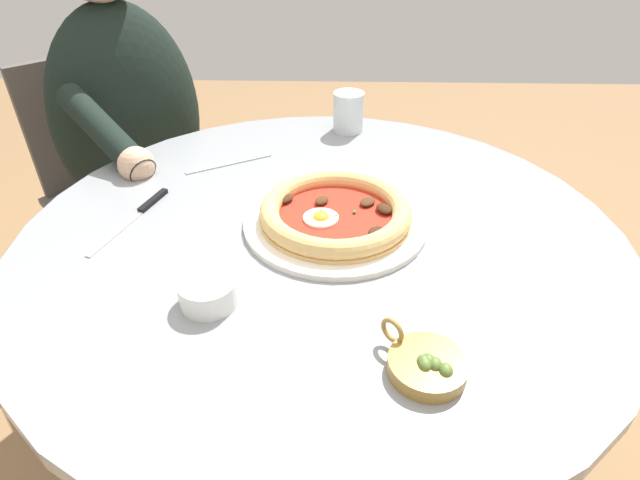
{
  "coord_description": "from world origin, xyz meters",
  "views": [
    {
      "loc": [
        0.69,
        0.02,
        1.19
      ],
      "look_at": [
        0.02,
        -0.0,
        0.72
      ],
      "focal_mm": 28.85,
      "sensor_mm": 36.0,
      "label": 1
    }
  ],
  "objects_px": {
    "ramekin_capers": "(208,291)",
    "cafe_chair_diner": "(123,176)",
    "steak_knife": "(141,211)",
    "fork_utensil": "(229,164)",
    "dining_table": "(321,313)",
    "pizza_on_plate": "(335,215)",
    "diner_person": "(146,193)",
    "olive_pan": "(427,365)",
    "water_glass": "(348,114)"
  },
  "relations": [
    {
      "from": "water_glass",
      "to": "ramekin_capers",
      "type": "relative_size",
      "value": 1.11
    },
    {
      "from": "olive_pan",
      "to": "cafe_chair_diner",
      "type": "relative_size",
      "value": 0.12
    },
    {
      "from": "olive_pan",
      "to": "steak_knife",
      "type": "bearing_deg",
      "value": -127.44
    },
    {
      "from": "dining_table",
      "to": "cafe_chair_diner",
      "type": "bearing_deg",
      "value": -135.55
    },
    {
      "from": "steak_knife",
      "to": "ramekin_capers",
      "type": "height_order",
      "value": "ramekin_capers"
    },
    {
      "from": "steak_knife",
      "to": "water_glass",
      "type": "bearing_deg",
      "value": 135.37
    },
    {
      "from": "diner_person",
      "to": "cafe_chair_diner",
      "type": "xyz_separation_m",
      "value": [
        -0.1,
        -0.1,
        -0.01
      ]
    },
    {
      "from": "dining_table",
      "to": "fork_utensil",
      "type": "relative_size",
      "value": 6.13
    },
    {
      "from": "dining_table",
      "to": "water_glass",
      "type": "bearing_deg",
      "value": 172.99
    },
    {
      "from": "water_glass",
      "to": "cafe_chair_diner",
      "type": "bearing_deg",
      "value": -106.38
    },
    {
      "from": "dining_table",
      "to": "diner_person",
      "type": "xyz_separation_m",
      "value": [
        -0.49,
        -0.48,
        -0.04
      ]
    },
    {
      "from": "diner_person",
      "to": "olive_pan",
      "type": "bearing_deg",
      "value": 38.09
    },
    {
      "from": "pizza_on_plate",
      "to": "ramekin_capers",
      "type": "relative_size",
      "value": 3.86
    },
    {
      "from": "ramekin_capers",
      "to": "water_glass",
      "type": "bearing_deg",
      "value": 161.64
    },
    {
      "from": "steak_knife",
      "to": "diner_person",
      "type": "relative_size",
      "value": 0.18
    },
    {
      "from": "dining_table",
      "to": "olive_pan",
      "type": "relative_size",
      "value": 9.81
    },
    {
      "from": "pizza_on_plate",
      "to": "ramekin_capers",
      "type": "height_order",
      "value": "pizza_on_plate"
    },
    {
      "from": "pizza_on_plate",
      "to": "cafe_chair_diner",
      "type": "relative_size",
      "value": 0.36
    },
    {
      "from": "dining_table",
      "to": "steak_knife",
      "type": "distance_m",
      "value": 0.36
    },
    {
      "from": "water_glass",
      "to": "fork_utensil",
      "type": "height_order",
      "value": "water_glass"
    },
    {
      "from": "olive_pan",
      "to": "fork_utensil",
      "type": "xyz_separation_m",
      "value": [
        -0.52,
        -0.32,
        -0.01
      ]
    },
    {
      "from": "water_glass",
      "to": "fork_utensil",
      "type": "relative_size",
      "value": 0.54
    },
    {
      "from": "ramekin_capers",
      "to": "olive_pan",
      "type": "bearing_deg",
      "value": 67.97
    },
    {
      "from": "olive_pan",
      "to": "diner_person",
      "type": "bearing_deg",
      "value": -141.91
    },
    {
      "from": "pizza_on_plate",
      "to": "cafe_chair_diner",
      "type": "bearing_deg",
      "value": -133.65
    },
    {
      "from": "pizza_on_plate",
      "to": "steak_knife",
      "type": "bearing_deg",
      "value": -94.79
    },
    {
      "from": "cafe_chair_diner",
      "to": "olive_pan",
      "type": "bearing_deg",
      "value": 38.79
    },
    {
      "from": "dining_table",
      "to": "pizza_on_plate",
      "type": "xyz_separation_m",
      "value": [
        -0.02,
        0.02,
        0.2
      ]
    },
    {
      "from": "pizza_on_plate",
      "to": "fork_utensil",
      "type": "xyz_separation_m",
      "value": [
        -0.21,
        -0.21,
        -0.02
      ]
    },
    {
      "from": "steak_knife",
      "to": "ramekin_capers",
      "type": "relative_size",
      "value": 2.6
    },
    {
      "from": "dining_table",
      "to": "water_glass",
      "type": "relative_size",
      "value": 11.29
    },
    {
      "from": "dining_table",
      "to": "fork_utensil",
      "type": "bearing_deg",
      "value": -140.26
    },
    {
      "from": "dining_table",
      "to": "steak_knife",
      "type": "relative_size",
      "value": 4.81
    },
    {
      "from": "fork_utensil",
      "to": "diner_person",
      "type": "distance_m",
      "value": 0.45
    },
    {
      "from": "water_glass",
      "to": "pizza_on_plate",
      "type": "bearing_deg",
      "value": -3.91
    },
    {
      "from": "olive_pan",
      "to": "cafe_chair_diner",
      "type": "distance_m",
      "value": 1.15
    },
    {
      "from": "ramekin_capers",
      "to": "cafe_chair_diner",
      "type": "xyz_separation_m",
      "value": [
        -0.77,
        -0.43,
        -0.25
      ]
    },
    {
      "from": "pizza_on_plate",
      "to": "diner_person",
      "type": "bearing_deg",
      "value": -133.12
    },
    {
      "from": "water_glass",
      "to": "ramekin_capers",
      "type": "xyz_separation_m",
      "value": [
        0.58,
        -0.19,
        -0.02
      ]
    },
    {
      "from": "steak_knife",
      "to": "cafe_chair_diner",
      "type": "height_order",
      "value": "cafe_chair_diner"
    },
    {
      "from": "water_glass",
      "to": "cafe_chair_diner",
      "type": "relative_size",
      "value": 0.1
    },
    {
      "from": "steak_knife",
      "to": "cafe_chair_diner",
      "type": "relative_size",
      "value": 0.25
    },
    {
      "from": "steak_knife",
      "to": "fork_utensil",
      "type": "distance_m",
      "value": 0.22
    },
    {
      "from": "diner_person",
      "to": "cafe_chair_diner",
      "type": "relative_size",
      "value": 1.4
    },
    {
      "from": "ramekin_capers",
      "to": "cafe_chair_diner",
      "type": "distance_m",
      "value": 0.92
    },
    {
      "from": "diner_person",
      "to": "dining_table",
      "type": "bearing_deg",
      "value": 44.59
    },
    {
      "from": "diner_person",
      "to": "cafe_chair_diner",
      "type": "distance_m",
      "value": 0.14
    },
    {
      "from": "dining_table",
      "to": "cafe_chair_diner",
      "type": "height_order",
      "value": "cafe_chair_diner"
    },
    {
      "from": "ramekin_capers",
      "to": "diner_person",
      "type": "xyz_separation_m",
      "value": [
        -0.67,
        -0.34,
        -0.24
      ]
    },
    {
      "from": "water_glass",
      "to": "fork_utensil",
      "type": "distance_m",
      "value": 0.3
    }
  ]
}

